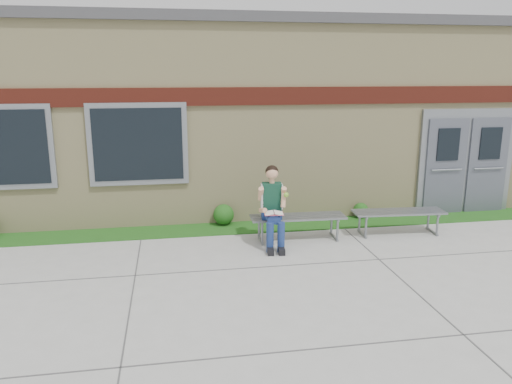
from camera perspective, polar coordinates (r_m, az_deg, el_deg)
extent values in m
plane|color=#9E9E99|center=(7.92, 8.60, -9.39)|extent=(80.00, 80.00, 0.00)
cube|color=#1A4B14|center=(10.27, 4.08, -3.79)|extent=(16.00, 0.80, 0.02)
cube|color=beige|center=(13.17, 0.67, 8.93)|extent=(16.00, 6.00, 4.00)
cube|color=#3F3F42|center=(13.16, 0.70, 18.08)|extent=(16.20, 6.20, 0.20)
cube|color=maroon|center=(10.17, 3.83, 10.91)|extent=(16.00, 0.06, 0.35)
cube|color=gray|center=(10.44, -27.17, 4.55)|extent=(1.90, 0.08, 1.60)
cube|color=black|center=(10.40, -27.23, 4.51)|extent=(1.70, 0.04, 1.40)
cube|color=gray|center=(9.98, -13.31, 5.33)|extent=(1.90, 0.08, 1.60)
cube|color=black|center=(9.94, -13.33, 5.30)|extent=(1.70, 0.04, 1.40)
cube|color=gray|center=(11.90, 22.83, 3.24)|extent=(2.20, 0.08, 2.30)
cube|color=#4F535F|center=(11.62, 20.83, 2.68)|extent=(0.92, 0.06, 2.10)
cube|color=#4F535F|center=(12.15, 24.90, 2.75)|extent=(0.92, 0.06, 2.10)
cube|color=gray|center=(9.32, 4.83, -2.84)|extent=(1.78, 0.55, 0.03)
cube|color=gray|center=(9.25, 0.54, -4.49)|extent=(0.06, 0.49, 0.40)
cube|color=gray|center=(9.59, 8.90, -3.99)|extent=(0.06, 0.49, 0.40)
cube|color=gray|center=(10.00, 16.00, -2.20)|extent=(1.79, 0.60, 0.03)
cube|color=gray|center=(9.79, 12.17, -3.78)|extent=(0.07, 0.49, 0.40)
cube|color=gray|center=(10.39, 19.43, -3.25)|extent=(0.07, 0.49, 0.40)
cube|color=navy|center=(9.14, 1.78, -2.47)|extent=(0.39, 0.29, 0.17)
cube|color=#0F392A|center=(9.03, 1.81, -0.48)|extent=(0.36, 0.25, 0.49)
sphere|color=tan|center=(8.92, 1.84, 2.17)|extent=(0.25, 0.25, 0.23)
sphere|color=black|center=(8.94, 1.83, 2.33)|extent=(0.26, 0.26, 0.24)
cylinder|color=navy|center=(8.86, 1.34, -2.85)|extent=(0.21, 0.46, 0.16)
cylinder|color=navy|center=(8.87, 2.58, -2.83)|extent=(0.21, 0.46, 0.16)
cylinder|color=navy|center=(8.70, 1.61, -5.21)|extent=(0.13, 0.13, 0.54)
cylinder|color=navy|center=(8.72, 2.88, -5.18)|extent=(0.13, 0.13, 0.54)
cube|color=black|center=(8.70, 1.65, -6.71)|extent=(0.14, 0.29, 0.11)
cube|color=black|center=(8.72, 2.92, -6.67)|extent=(0.14, 0.29, 0.11)
cylinder|color=tan|center=(8.93, 0.55, -0.21)|extent=(0.12, 0.25, 0.28)
cylinder|color=tan|center=(8.97, 3.15, -0.16)|extent=(0.12, 0.25, 0.28)
cube|color=white|center=(8.71, 2.05, -2.40)|extent=(0.36, 0.27, 0.02)
cube|color=#CA4C64|center=(8.71, 2.05, -2.48)|extent=(0.36, 0.28, 0.01)
sphere|color=#81C033|center=(8.83, 3.47, -0.33)|extent=(0.09, 0.09, 0.09)
sphere|color=#1A4B14|center=(10.21, -3.72, -2.59)|extent=(0.42, 0.42, 0.42)
sphere|color=#1A4B14|center=(10.92, 11.88, -2.05)|extent=(0.32, 0.32, 0.32)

